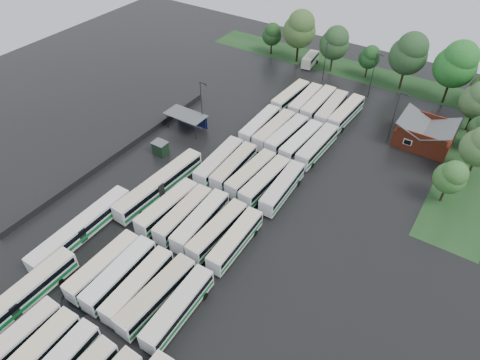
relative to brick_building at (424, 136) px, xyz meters
The scene contains 53 objects.
ground 49.08m from the brick_building, 119.30° to the right, with size 160.00×160.00×0.00m, color black.
brick_building is the anchor object (origin of this frame).
wash_shed 46.14m from the brick_building, 153.27° to the right, with size 8.20×4.20×3.58m.
utility_hut 50.26m from the brick_building, 143.11° to the right, with size 2.70×2.20×2.62m.
grass_strip_north 31.19m from the brick_building, 134.96° to the left, with size 80.00×10.00×0.01m, color #1A3D18.
grass_strip_east 10.17m from the brick_building, ahead, with size 10.00×50.00×0.01m, color #1A3D18.
west_fence 57.83m from the brick_building, 143.04° to the right, with size 0.10×50.00×1.20m, color #2D2D30.
bus_r0c0 74.63m from the brick_building, 112.48° to the right, with size 2.60×11.79×3.28m.
bus_r0c1 73.53m from the brick_building, 109.99° to the right, with size 3.08×12.46×3.44m.
bus_r1c0 62.16m from the brick_building, 116.98° to the right, with size 2.55×11.85×3.30m.
bus_r1c1 60.71m from the brick_building, 114.65° to the right, with size 2.97×12.16×3.36m.
bus_r1c2 59.35m from the brick_building, 111.78° to the right, with size 3.01×11.96×3.30m.
bus_r1c3 58.13m from the brick_building, 108.99° to the right, with size 3.05×12.55×3.47m.
bus_r1c4 57.00m from the brick_building, 105.69° to the right, with size 3.07×12.24×3.38m.
bus_r2c0 50.57m from the brick_building, 124.17° to the right, with size 3.05×12.13×3.35m.
bus_r2c1 48.75m from the brick_building, 121.24° to the right, with size 2.79×11.94×3.31m.
bus_r2c2 46.95m from the brick_building, 118.21° to the right, with size 3.19×12.35×3.41m.
bus_r2c3 45.65m from the brick_building, 114.52° to the right, with size 2.91×12.05×3.33m.
bus_r2c4 44.45m from the brick_building, 110.66° to the right, with size 2.86×11.83×3.27m.
bus_r3c0 39.81m from the brick_building, 135.18° to the right, with size 3.25×12.55×3.46m.
bus_r3c1 37.51m from the brick_building, 132.50° to the right, with size 2.99×11.98×3.31m.
bus_r3c2 35.22m from the brick_building, 128.25° to the right, with size 3.12×11.98×3.30m.
bus_r3c3 33.79m from the brick_building, 123.69° to the right, with size 3.08×12.23×3.38m.
bus_r3c4 31.92m from the brick_building, 119.08° to the right, with size 3.09×12.13×3.35m.
bus_r4c0 31.58m from the brick_building, 153.48° to the right, with size 2.83×12.08×3.35m.
bus_r4c1 28.72m from the brick_building, 150.68° to the right, with size 2.87×12.22×3.39m.
bus_r4c2 26.31m from the brick_building, 147.39° to the right, with size 3.17×12.18×3.36m.
bus_r4c3 23.84m from the brick_building, 142.25° to the right, with size 3.16×12.26×3.38m.
bus_r4c4 21.27m from the brick_building, 137.72° to the right, with size 2.96×12.46×3.45m.
bus_r5c0 28.52m from the brick_building, behind, with size 3.08×12.11×3.34m.
bus_r5c1 25.01m from the brick_building, behind, with size 2.74×11.89×3.30m.
bus_r5c2 22.04m from the brick_building, behind, with size 2.74×12.46×3.46m.
bus_r5c3 18.92m from the brick_building, behind, with size 3.10×12.45×3.44m.
bus_r5c4 15.73m from the brick_building, behind, with size 3.14×12.43×3.43m.
artic_bus_west_a 73.52m from the brick_building, 116.93° to the right, with size 2.56×17.63×3.27m.
artic_bus_west_b 50.65m from the brick_building, 130.57° to the right, with size 3.44×18.60×3.43m.
artic_bus_west_c 63.59m from the brick_building, 124.60° to the right, with size 2.73×18.00×3.34m.
minibus 38.09m from the brick_building, 150.82° to the left, with size 3.05×6.61×2.79m.
tree_north_0 48.81m from the brick_building, 156.93° to the left, with size 5.04×5.04×8.35m.
tree_north_1 41.90m from the brick_building, 153.17° to the left, with size 8.08×8.08×13.39m.
tree_north_2 33.31m from the brick_building, 146.23° to the left, with size 7.01×7.01×11.61m.
tree_north_3 28.02m from the brick_building, 133.15° to the left, with size 4.88×4.88×8.09m.
tree_north_4 22.71m from the brick_building, 118.30° to the left, with size 8.25×8.25×13.66m.
tree_north_5 19.65m from the brick_building, 90.93° to the left, with size 8.69×8.69×14.40m.
tree_east_0 16.65m from the brick_building, 63.68° to the right, with size 5.06×5.06×8.37m.
tree_east_3 12.71m from the brick_building, 56.42° to the left, with size 6.71×6.71×11.11m.
lamp_post_ne 7.61m from the brick_building, 157.07° to the right, with size 1.63×0.32×10.59m.
lamp_post_nw 43.11m from the brick_building, 153.05° to the right, with size 1.66×0.32×10.81m.
lamp_post_back_w 30.24m from the brick_building, 154.13° to the left, with size 1.46×0.28×9.49m.
lamp_post_back_e 19.38m from the brick_building, 142.66° to the left, with size 1.60×0.31×10.40m.
puddle_0 66.23m from the brick_building, 114.94° to the right, with size 5.53×5.53×0.01m, color black.
puddle_2 51.75m from the brick_building, 130.16° to the right, with size 5.00×5.00×0.01m, color black.
puddle_3 50.37m from the brick_building, 109.74° to the right, with size 3.29×3.29×0.01m, color black.
Camera 1 is at (31.44, -32.85, 49.06)m, focal length 32.00 mm.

